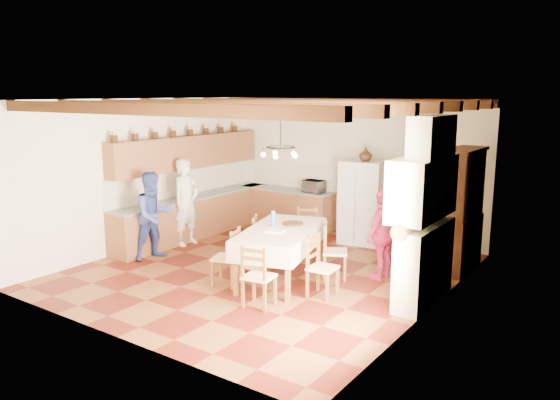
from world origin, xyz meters
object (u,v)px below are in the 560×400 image
object	(u,v)px
chair_end_near	(259,275)
person_woman_blue	(154,216)
dining_table	(280,233)
chair_left_far	(245,242)
chair_right_far	(335,251)
chair_end_far	(307,233)
chair_left_near	(226,257)
microwave	(314,186)
person_man	(186,202)
person_woman_red	(383,235)
chair_right_near	(323,267)
refrigerator	(363,202)
hutch	(461,210)

from	to	relation	value
chair_end_near	person_woman_blue	xyz separation A→B (m)	(-3.07, 0.78, 0.36)
dining_table	chair_left_far	xyz separation A→B (m)	(-0.91, 0.20, -0.33)
person_woman_blue	chair_right_far	bearing A→B (deg)	-61.35
chair_end_far	person_woman_blue	bearing A→B (deg)	-172.27
chair_left_near	chair_end_near	world-z (taller)	same
chair_end_far	person_woman_blue	world-z (taller)	person_woman_blue
dining_table	microwave	world-z (taller)	microwave
chair_end_far	person_man	xyz separation A→B (m)	(-2.54, -0.61, 0.42)
chair_left_near	person_woman_red	distance (m)	2.65
chair_left_near	chair_right_near	xyz separation A→B (m)	(1.57, 0.45, 0.00)
dining_table	chair_left_far	bearing A→B (deg)	167.49
dining_table	chair_left_near	xyz separation A→B (m)	(-0.60, -0.70, -0.33)
chair_left_far	person_man	distance (m)	2.05
chair_right_far	chair_left_far	bearing A→B (deg)	76.30
chair_left_far	person_woman_blue	distance (m)	1.87
refrigerator	person_woman_red	bearing A→B (deg)	-61.82
chair_left_near	person_woman_blue	world-z (taller)	person_woman_blue
chair_left_far	chair_end_near	world-z (taller)	same
chair_left_near	person_man	world-z (taller)	person_man
person_woman_blue	person_woman_red	world-z (taller)	person_woman_blue
dining_table	chair_end_far	size ratio (longest dim) A/B	2.36
chair_right_near	person_woman_blue	size ratio (longest dim) A/B	0.57
dining_table	chair_right_far	bearing A→B (deg)	41.74
hutch	chair_right_far	distance (m)	2.37
refrigerator	chair_left_near	xyz separation A→B (m)	(-0.67, -3.62, -0.39)
dining_table	chair_left_near	distance (m)	0.98
person_woman_blue	person_woman_red	size ratio (longest dim) A/B	1.08
chair_left_far	chair_right_far	distance (m)	1.66
dining_table	person_woman_red	bearing A→B (deg)	37.03
chair_left_far	person_woman_red	world-z (taller)	person_woman_red
person_man	chair_right_far	bearing A→B (deg)	-92.33
dining_table	microwave	xyz separation A→B (m)	(-1.29, 3.18, 0.22)
chair_end_far	person_man	size ratio (longest dim) A/B	0.53
chair_right_near	chair_end_far	world-z (taller)	same
dining_table	chair_left_far	distance (m)	0.99
person_woman_blue	refrigerator	bearing A→B (deg)	-27.46
chair_right_far	chair_end_near	xyz separation A→B (m)	(-0.29, -1.76, 0.00)
refrigerator	chair_right_far	size ratio (longest dim) A/B	1.81
person_woman_blue	microwave	bearing A→B (deg)	-8.78
microwave	refrigerator	bearing A→B (deg)	-3.65
chair_right_near	dining_table	bearing A→B (deg)	71.30
refrigerator	person_man	xyz separation A→B (m)	(-2.92, -2.21, 0.03)
chair_left_near	chair_right_far	world-z (taller)	same
hutch	person_woman_blue	xyz separation A→B (m)	(-4.93, -2.65, -0.25)
chair_right_near	microwave	bearing A→B (deg)	29.49
refrigerator	person_woman_blue	size ratio (longest dim) A/B	1.04
hutch	microwave	size ratio (longest dim) A/B	4.49
chair_right_near	microwave	xyz separation A→B (m)	(-2.26, 3.44, 0.55)
chair_end_far	person_woman_red	bearing A→B (deg)	-37.00
hutch	chair_left_near	distance (m)	4.20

